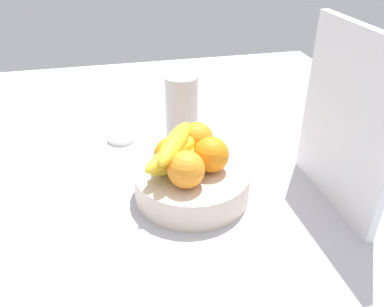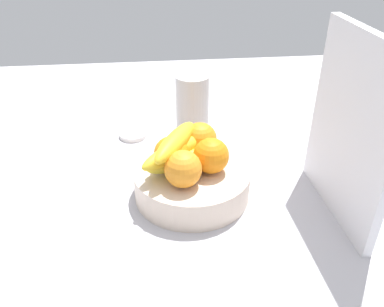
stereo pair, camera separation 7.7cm
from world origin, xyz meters
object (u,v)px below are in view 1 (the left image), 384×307
Objects in this scene: cutting_board at (346,123)px; jar_lid at (122,138)px; orange_front_right at (197,139)px; banana_bunch at (177,152)px; orange_center at (172,155)px; orange_back_left at (186,169)px; thermos_tumbler at (182,109)px; fruit_bowl at (192,182)px; orange_front_left at (211,155)px.

cutting_board is 4.78× the size of jar_lid.
banana_bunch is (5.44, -5.33, 0.51)cm from orange_front_right.
orange_back_left is (5.78, 1.80, 0.00)cm from orange_center.
orange_front_right is at bearing 129.85° from orange_center.
orange_back_left is 35.40cm from jar_lid.
thermos_tumbler is at bearing 170.18° from orange_back_left.
orange_back_left is (11.23, -4.74, 0.00)cm from orange_front_right.
orange_front_right is 0.42× the size of thermos_tumbler.
orange_front_right is (-6.25, 2.44, 6.84)cm from fruit_bowl.
orange_center reaches higher than jar_lid.
jar_lid is (-21.18, -15.40, -9.41)cm from orange_front_right.
orange_front_right is 12.19cm from orange_back_left.
orange_front_right is (-7.04, -1.36, 0.00)cm from orange_front_left.
orange_back_left is at bearing -55.45° from orange_front_left.
jar_lid is (-26.64, -8.86, -9.41)cm from orange_center.
orange_back_left reaches higher than jar_lid.
orange_front_left is 25.21cm from thermos_tumbler.
fruit_bowl is 1.38× the size of thermos_tumbler.
jar_lid is (-3.06, -15.74, -8.28)cm from thermos_tumbler.
orange_center is 1.31cm from banana_bunch.
orange_front_left and orange_back_left have the same top height.
fruit_bowl is 3.24× the size of jar_lid.
orange_front_right is 18.16cm from thermos_tumbler.
orange_back_left reaches higher than fruit_bowl.
orange_front_right is 0.98× the size of jar_lid.
banana_bunch reaches higher than jar_lid.
orange_back_left is at bearing 18.20° from jar_lid.
orange_back_left is at bearing 5.82° from banana_bunch.
jar_lid is at bearing -159.29° from banana_bunch.
jar_lid is at bearing -143.99° from orange_front_right.
fruit_bowl is at bearing 155.31° from orange_back_left.
orange_back_left is (4.20, -6.09, 0.00)cm from orange_front_left.
banana_bunch is 30.14cm from jar_lid.
jar_lid is at bearing -101.01° from thermos_tumbler.
banana_bunch reaches higher than fruit_bowl.
orange_front_left is 34.14cm from jar_lid.
thermos_tumbler is at bearing 178.91° from orange_front_right.
orange_front_right is at bearing -119.68° from cutting_board.
cutting_board reaches higher than orange_back_left.
orange_front_right is at bearing 157.13° from orange_back_left.
fruit_bowl is 0.68× the size of cutting_board.
thermos_tumbler is (-18.12, 0.34, -1.13)cm from orange_front_right.
cutting_board reaches higher than banana_bunch.
orange_front_left is at bearing -107.11° from cutting_board.
jar_lid is (-27.43, -12.95, -2.56)cm from fruit_bowl.
banana_bunch is at bearing -103.46° from orange_front_left.
fruit_bowl is 1.34× the size of banana_bunch.
orange_back_left is 0.40× the size of banana_bunch.
orange_front_right is at bearing -1.09° from thermos_tumbler.
orange_front_left is (0.79, 3.80, 6.84)cm from fruit_bowl.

